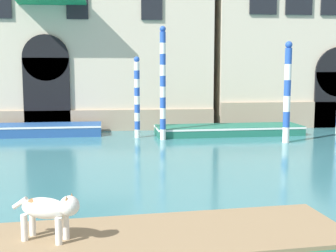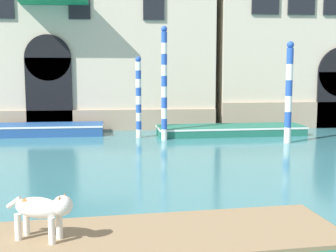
# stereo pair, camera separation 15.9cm
# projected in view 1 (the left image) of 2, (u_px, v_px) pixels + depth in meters

# --- Properties ---
(dog_on_deck) EXTENTS (0.93, 0.52, 0.65)m
(dog_on_deck) POSITION_uv_depth(u_px,v_px,m) (49.00, 209.00, 6.13)
(dog_on_deck) COLOR silver
(dog_on_deck) RESTS_ON boat_foreground
(boat_moored_near_palazzo) EXTENTS (4.73, 1.59, 0.48)m
(boat_moored_near_palazzo) POSITION_uv_depth(u_px,v_px,m) (46.00, 129.00, 19.99)
(boat_moored_near_palazzo) COLOR #234C8C
(boat_moored_near_palazzo) RESTS_ON ground_plane
(boat_moored_far) EXTENTS (6.39, 1.93, 0.40)m
(boat_moored_far) POSITION_uv_depth(u_px,v_px,m) (229.00, 130.00, 20.19)
(boat_moored_far) COLOR #1E6651
(boat_moored_far) RESTS_ON ground_plane
(mooring_pole_0) EXTENTS (0.23, 0.23, 3.34)m
(mooring_pole_0) POSITION_uv_depth(u_px,v_px,m) (137.00, 97.00, 19.18)
(mooring_pole_0) COLOR white
(mooring_pole_0) RESTS_ON ground_plane
(mooring_pole_1) EXTENTS (0.24, 0.24, 4.51)m
(mooring_pole_1) POSITION_uv_depth(u_px,v_px,m) (163.00, 83.00, 18.56)
(mooring_pole_1) COLOR white
(mooring_pole_1) RESTS_ON ground_plane
(mooring_pole_2) EXTENTS (0.27, 0.27, 3.89)m
(mooring_pole_2) POSITION_uv_depth(u_px,v_px,m) (287.00, 92.00, 17.91)
(mooring_pole_2) COLOR white
(mooring_pole_2) RESTS_ON ground_plane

